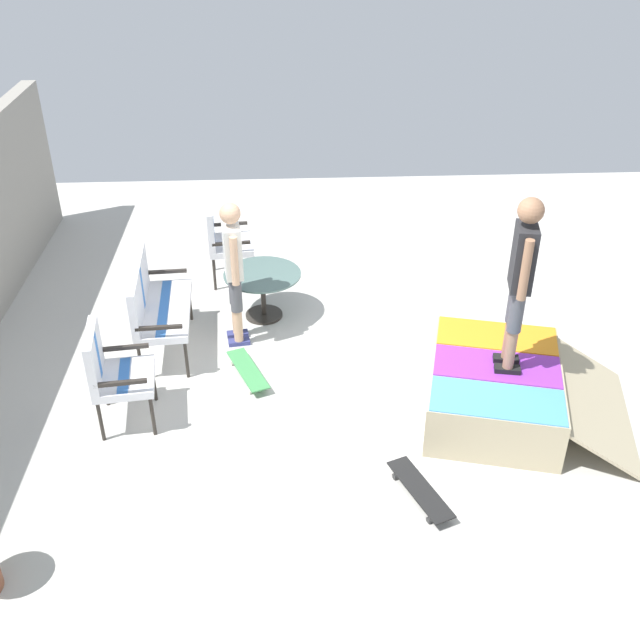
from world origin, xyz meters
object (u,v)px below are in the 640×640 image
object	(u,v)px
person_watching	(233,264)
person_skater	(521,273)
skateboard_spare	(420,490)
patio_chair_by_wall	(110,368)
patio_table	(263,286)
patio_bench	(152,300)
skateboard_by_bench	(248,370)
patio_chair_near_house	(221,236)
skate_ramp	(497,388)

from	to	relation	value
person_watching	person_skater	xyz separation A→B (m)	(-1.42, -2.62, 0.57)
person_skater	skateboard_spare	distance (m)	2.08
person_watching	skateboard_spare	world-z (taller)	person_watching
patio_chair_by_wall	person_skater	size ratio (longest dim) A/B	0.60
patio_table	patio_bench	bearing A→B (deg)	118.83
person_watching	patio_bench	bearing A→B (deg)	98.27
patio_bench	skateboard_by_bench	world-z (taller)	patio_bench
patio_bench	patio_chair_near_house	world-z (taller)	same
patio_table	person_watching	xyz separation A→B (m)	(-0.51, 0.28, 0.56)
skateboard_spare	patio_chair_near_house	bearing A→B (deg)	25.12
person_skater	skateboard_spare	size ratio (longest dim) A/B	2.09
person_skater	skateboard_spare	xyz separation A→B (m)	(-1.13, 0.98, -1.44)
patio_chair_by_wall	patio_table	bearing A→B (deg)	-36.16
person_skater	skateboard_by_bench	bearing A→B (deg)	74.41
patio_bench	person_skater	world-z (taller)	person_skater
skateboard_by_bench	skateboard_spare	distance (m)	2.37
patio_chair_near_house	patio_table	world-z (taller)	patio_chair_near_house
patio_chair_near_house	patio_table	size ratio (longest dim) A/B	1.13
patio_chair_by_wall	patio_bench	bearing A→B (deg)	-9.74
patio_chair_near_house	person_watching	xyz separation A→B (m)	(-1.47, -0.24, 0.35)
person_skater	patio_bench	bearing A→B (deg)	69.81
skate_ramp	skateboard_spare	bearing A→B (deg)	140.69
skate_ramp	patio_table	xyz separation A→B (m)	(1.92, 2.29, 0.14)
person_skater	skate_ramp	bearing A→B (deg)	81.60
patio_bench	skateboard_spare	xyz separation A→B (m)	(-2.42, -2.52, -0.53)
patio_chair_by_wall	skate_ramp	bearing A→B (deg)	-90.54
skate_ramp	patio_bench	distance (m)	3.70
patio_chair_near_house	patio_chair_by_wall	distance (m)	2.97
skate_ramp	patio_chair_near_house	bearing A→B (deg)	44.35
patio_chair_by_wall	patio_table	size ratio (longest dim) A/B	1.13
patio_chair_by_wall	skateboard_by_bench	xyz separation A→B (m)	(0.65, -1.23, -0.53)
patio_chair_near_house	patio_chair_by_wall	bearing A→B (deg)	163.30
patio_table	skateboard_spare	xyz separation A→B (m)	(-3.06, -1.36, -0.32)
patio_chair_by_wall	person_skater	distance (m)	3.83
patio_table	skateboard_by_bench	xyz separation A→B (m)	(-1.23, 0.15, -0.32)
skateboard_spare	patio_table	bearing A→B (deg)	23.91
patio_chair_by_wall	patio_table	world-z (taller)	patio_chair_by_wall
skate_ramp	patio_table	size ratio (longest dim) A/B	2.50
patio_chair_by_wall	person_skater	xyz separation A→B (m)	(-0.04, -3.72, 0.91)
patio_chair_near_house	skateboard_by_bench	distance (m)	2.28
skate_ramp	patio_chair_by_wall	distance (m)	3.68
patio_table	skateboard_spare	world-z (taller)	patio_table
skate_ramp	skateboard_by_bench	xyz separation A→B (m)	(0.69, 2.44, -0.18)
person_skater	skateboard_by_bench	world-z (taller)	person_skater
patio_bench	patio_chair_by_wall	size ratio (longest dim) A/B	1.26
patio_chair_near_house	skateboard_spare	bearing A→B (deg)	-154.88
patio_chair_by_wall	patio_table	xyz separation A→B (m)	(1.89, -1.38, -0.21)
patio_chair_near_house	skateboard_spare	distance (m)	4.46
patio_bench	person_watching	distance (m)	0.96
patio_chair_near_house	patio_table	distance (m)	1.11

